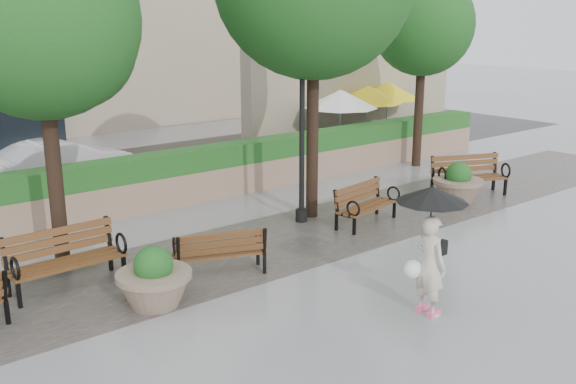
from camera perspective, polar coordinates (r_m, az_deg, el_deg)
ground at (r=11.41m, az=7.14°, el=-8.73°), size 100.00×100.00×0.00m
cobble_strip at (r=13.50m, az=-2.05°, el=-4.75°), size 28.00×3.20×0.01m
hedge_wall at (r=16.55m, az=-10.42°, el=1.15°), size 24.00×0.80×1.35m
cafe_wall at (r=24.37m, az=6.01°, el=8.95°), size 10.00×0.60×4.00m
cafe_hedge at (r=22.73m, az=8.92°, el=4.45°), size 8.00×0.50×0.90m
asphalt_street at (r=20.22m, az=-15.79°, el=1.44°), size 40.00×7.00×0.00m
bench_1 at (r=11.97m, az=-19.02°, el=-6.69°), size 1.99×0.83×1.05m
bench_2 at (r=11.98m, az=-6.07°, el=-6.12°), size 1.78×1.21×0.90m
bench_3 at (r=14.89m, az=6.95°, el=-1.83°), size 1.83×0.99×0.93m
bench_4 at (r=17.85m, az=15.75°, el=0.69°), size 2.12×1.51×1.06m
planter_left at (r=10.84m, az=-11.79°, el=-7.93°), size 1.24×1.24×1.04m
planter_right at (r=17.07m, az=14.85°, el=0.46°), size 1.27×1.27×1.07m
lamppost at (r=14.63m, az=1.24°, el=3.56°), size 0.28×0.28×3.79m
tree_0 at (r=12.27m, az=-20.60°, el=13.59°), size 3.54×3.46×6.31m
tree_2 at (r=20.85m, az=12.03°, el=14.02°), size 3.25×3.12×5.99m
patio_umb_white at (r=21.71m, az=4.71°, el=8.20°), size 2.50×2.50×2.30m
patio_umb_yellow_a at (r=23.18m, az=7.14°, el=8.58°), size 2.50×2.50×2.30m
patio_umb_yellow_b at (r=24.48m, az=8.85°, el=8.86°), size 2.50×2.50×2.30m
car_right at (r=19.11m, az=-19.48°, el=2.42°), size 4.26×2.05×1.35m
pedestrian at (r=10.32m, az=12.55°, el=-4.00°), size 1.14×1.14×2.09m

